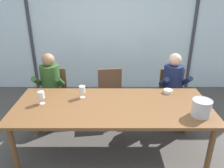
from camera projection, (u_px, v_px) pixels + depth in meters
The scene contains 15 objects.
ground at pixel (112, 114), 4.11m from camera, with size 14.00×14.00×0.00m, color #4C4742.
window_glass_panel at pixel (112, 32), 4.73m from camera, with size 7.79×0.03×2.60m, color silver.
window_mullion_left at pixel (31, 32), 4.71m from camera, with size 0.06×0.06×2.60m, color #38383D.
window_mullion_right at pixel (194, 32), 4.71m from camera, with size 0.06×0.06×2.60m, color #38383D.
hillside_vineyard at pixel (112, 25), 8.00m from camera, with size 13.79×2.40×1.91m, color #568942.
dining_table at pixel (112, 109), 2.92m from camera, with size 2.59×1.05×0.74m.
chair_near_curtain at pixel (54, 90), 3.86m from camera, with size 0.46×0.46×0.88m.
chair_left_of_center at pixel (111, 91), 3.85m from camera, with size 0.49×0.49×0.88m.
chair_center at pixel (172, 91), 3.84m from camera, with size 0.44×0.44×0.88m.
person_olive_shirt at pixel (50, 85), 3.66m from camera, with size 0.46×0.61×1.19m.
person_navy_polo at pixel (174, 85), 3.65m from camera, with size 0.48×0.63×1.19m.
ice_bucket_primary at pixel (201, 108), 2.62m from camera, with size 0.23×0.23×0.21m.
tasting_bowl at pixel (168, 91), 3.23m from camera, with size 0.13×0.13×0.05m, color silver.
wine_glass_by_left_taster at pixel (82, 90), 3.06m from camera, with size 0.08×0.08×0.17m.
wine_glass_near_bucket at pixel (41, 96), 2.89m from camera, with size 0.08×0.08×0.17m.
Camera 1 is at (0.00, -2.55, 2.15)m, focal length 35.23 mm.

